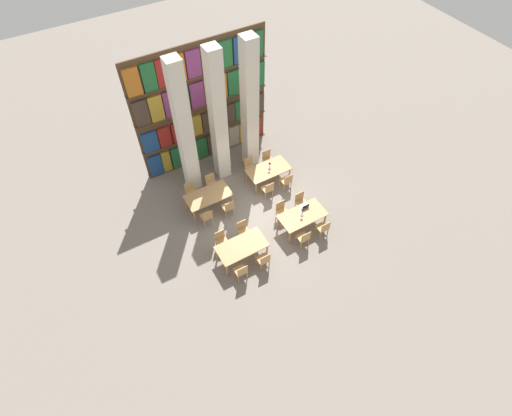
{
  "coord_description": "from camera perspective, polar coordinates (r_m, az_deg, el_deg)",
  "views": [
    {
      "loc": [
        -4.92,
        -8.63,
        12.89
      ],
      "look_at": [
        0.0,
        -0.14,
        0.66
      ],
      "focal_mm": 28.0,
      "sensor_mm": 36.0,
      "label": 1
    }
  ],
  "objects": [
    {
      "name": "reading_table_3",
      "position": [
        17.06,
        1.76,
        5.4
      ],
      "size": [
        1.84,
        0.97,
        0.73
      ],
      "color": "tan",
      "rests_on": "ground_plane"
    },
    {
      "name": "reading_table_1",
      "position": [
        15.54,
        6.63,
        -1.17
      ],
      "size": [
        1.84,
        0.97,
        0.73
      ],
      "color": "tan",
      "rests_on": "ground_plane"
    },
    {
      "name": "chair_3",
      "position": [
        15.28,
        -1.86,
        -3.13
      ],
      "size": [
        0.42,
        0.4,
        0.88
      ],
      "rotation": [
        0.0,
        0.0,
        3.14
      ],
      "color": "tan",
      "rests_on": "ground_plane"
    },
    {
      "name": "chair_15",
      "position": [
        17.81,
        1.69,
        7.06
      ],
      "size": [
        0.42,
        0.4,
        0.88
      ],
      "rotation": [
        0.0,
        0.0,
        3.14
      ],
      "color": "tan",
      "rests_on": "ground_plane"
    },
    {
      "name": "chair_7",
      "position": [
        16.24,
        6.41,
        0.97
      ],
      "size": [
        0.42,
        0.4,
        0.88
      ],
      "rotation": [
        0.0,
        0.0,
        3.14
      ],
      "color": "tan",
      "rests_on": "ground_plane"
    },
    {
      "name": "desk_lamp_1",
      "position": [
        16.83,
        1.98,
        6.21
      ],
      "size": [
        0.14,
        0.14,
        0.39
      ],
      "color": "#232328",
      "rests_on": "reading_table_3"
    },
    {
      "name": "chair_6",
      "position": [
        15.54,
        9.59,
        -2.82
      ],
      "size": [
        0.42,
        0.4,
        0.88
      ],
      "color": "tan",
      "rests_on": "ground_plane"
    },
    {
      "name": "chair_11",
      "position": [
        16.91,
        -6.39,
        3.64
      ],
      "size": [
        0.42,
        0.4,
        0.88
      ],
      "rotation": [
        0.0,
        0.0,
        3.14
      ],
      "color": "tan",
      "rests_on": "ground_plane"
    },
    {
      "name": "chair_14",
      "position": [
        16.93,
        4.39,
        3.9
      ],
      "size": [
        0.42,
        0.4,
        0.88
      ],
      "color": "tan",
      "rests_on": "ground_plane"
    },
    {
      "name": "pillar_left",
      "position": [
        15.52,
        -10.19,
        10.75
      ],
      "size": [
        0.56,
        0.56,
        6.0
      ],
      "color": "silver",
      "rests_on": "ground_plane"
    },
    {
      "name": "reading_table_2",
      "position": [
        16.19,
        -6.85,
        1.65
      ],
      "size": [
        1.84,
        0.97,
        0.73
      ],
      "color": "tan",
      "rests_on": "ground_plane"
    },
    {
      "name": "chair_9",
      "position": [
        16.71,
        -9.31,
        2.4
      ],
      "size": [
        0.42,
        0.4,
        0.88
      ],
      "rotation": [
        0.0,
        0.0,
        3.14
      ],
      "color": "tan",
      "rests_on": "ground_plane"
    },
    {
      "name": "chair_13",
      "position": [
        17.48,
        -0.9,
        6.01
      ],
      "size": [
        0.42,
        0.4,
        0.88
      ],
      "rotation": [
        0.0,
        0.0,
        3.14
      ],
      "color": "tan",
      "rests_on": "ground_plane"
    },
    {
      "name": "chair_1",
      "position": [
        15.06,
        -4.96,
        -4.56
      ],
      "size": [
        0.42,
        0.4,
        0.88
      ],
      "rotation": [
        0.0,
        0.0,
        3.14
      ],
      "color": "tan",
      "rests_on": "ground_plane"
    },
    {
      "name": "reading_table_0",
      "position": [
        14.62,
        -2.05,
        -5.61
      ],
      "size": [
        1.84,
        0.97,
        0.73
      ],
      "color": "tan",
      "rests_on": "ground_plane"
    },
    {
      "name": "laptop",
      "position": [
        15.71,
        6.93,
        0.24
      ],
      "size": [
        0.32,
        0.22,
        0.21
      ],
      "rotation": [
        0.0,
        0.0,
        3.14
      ],
      "color": "silver",
      "rests_on": "reading_table_1"
    },
    {
      "name": "chair_2",
      "position": [
        14.54,
        1.1,
        -7.4
      ],
      "size": [
        0.42,
        0.4,
        0.88
      ],
      "color": "tan",
      "rests_on": "ground_plane"
    },
    {
      "name": "ground_plane",
      "position": [
        16.28,
        -0.25,
        -1.12
      ],
      "size": [
        40.0,
        40.0,
        0.0
      ],
      "primitive_type": "plane",
      "color": "gray"
    },
    {
      "name": "bookshelf_bank",
      "position": [
        17.13,
        -7.57,
        14.15
      ],
      "size": [
        5.86,
        0.35,
        5.5
      ],
      "color": "brown",
      "rests_on": "ground_plane"
    },
    {
      "name": "chair_10",
      "position": [
        15.98,
        -3.97,
        0.12
      ],
      "size": [
        0.42,
        0.4,
        0.88
      ],
      "color": "tan",
      "rests_on": "ground_plane"
    },
    {
      "name": "chair_12",
      "position": [
        16.58,
        1.72,
        2.74
      ],
      "size": [
        0.42,
        0.4,
        0.88
      ],
      "color": "tan",
      "rests_on": "ground_plane"
    },
    {
      "name": "chair_8",
      "position": [
        15.77,
        -7.03,
        -1.23
      ],
      "size": [
        0.42,
        0.4,
        0.88
      ],
      "color": "tan",
      "rests_on": "ground_plane"
    },
    {
      "name": "pillar_right",
      "position": [
        16.39,
        -0.91,
        14.13
      ],
      "size": [
        0.56,
        0.56,
        6.0
      ],
      "color": "silver",
      "rests_on": "ground_plane"
    },
    {
      "name": "chair_0",
      "position": [
        14.31,
        -2.13,
        -8.99
      ],
      "size": [
        0.42,
        0.4,
        0.88
      ],
      "color": "tan",
      "rests_on": "ground_plane"
    },
    {
      "name": "chair_5",
      "position": [
        15.88,
        3.7,
        -0.29
      ],
      "size": [
        0.42,
        0.4,
        0.88
      ],
      "rotation": [
        0.0,
        0.0,
        3.14
      ],
      "color": "tan",
      "rests_on": "ground_plane"
    },
    {
      "name": "pillar_center",
      "position": [
        15.9,
        -5.46,
        12.53
      ],
      "size": [
        0.56,
        0.56,
        6.0
      ],
      "color": "silver",
      "rests_on": "ground_plane"
    },
    {
      "name": "desk_lamp_0",
      "position": [
        15.27,
        6.66,
        -0.42
      ],
      "size": [
        0.14,
        0.14,
        0.4
      ],
      "color": "#232328",
      "rests_on": "reading_table_1"
    },
    {
      "name": "chair_4",
      "position": [
        15.16,
        6.83,
        -4.23
      ],
      "size": [
        0.42,
        0.4,
        0.88
      ],
      "color": "tan",
      "rests_on": "ground_plane"
    }
  ]
}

